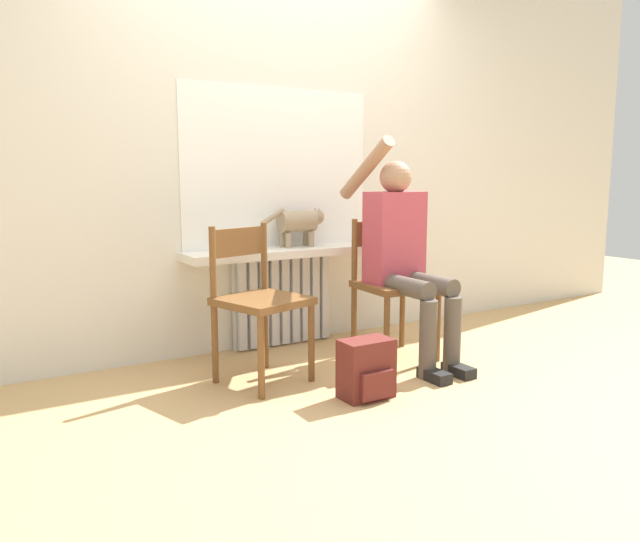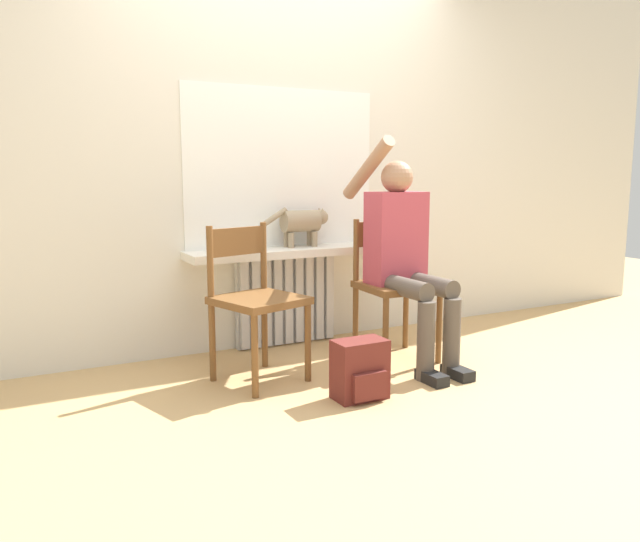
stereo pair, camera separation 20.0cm
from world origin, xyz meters
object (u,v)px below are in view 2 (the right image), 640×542
Objects in this scene: backpack at (360,370)px; cat at (303,222)px; chair_right at (394,284)px; person at (405,250)px; chair_left at (255,298)px.

cat is at bearing 79.04° from backpack.
chair_right is 0.63× the size of person.
cat is at bearing 26.88° from chair_left.
person is 4.45× the size of backpack.
backpack is at bearing -100.96° from cat.
cat is (0.56, 0.53, 0.36)m from chair_left.
person is at bearing -23.43° from chair_left.
person reaches higher than backpack.
chair_right is 1.87× the size of cat.
cat is at bearing 119.16° from person.
chair_right is at bearing 43.22° from backpack.
chair_left is 1.87× the size of cat.
chair_left is 1.00× the size of chair_right.
chair_right is 0.24m from person.
person reaches higher than chair_left.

